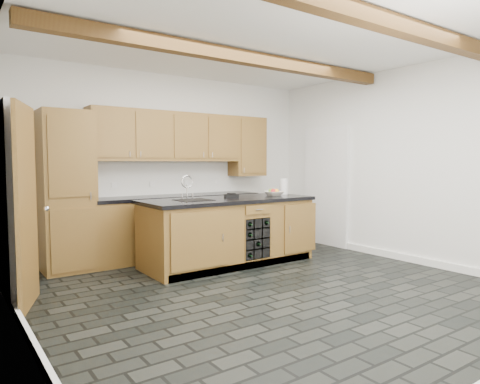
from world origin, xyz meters
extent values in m
plane|color=black|center=(0.00, 0.00, 0.00)|extent=(5.00, 5.00, 0.00)
plane|color=white|center=(0.00, 2.50, 1.40)|extent=(5.00, 0.00, 5.00)
plane|color=white|center=(-2.50, 0.00, 1.40)|extent=(0.00, 5.00, 5.00)
plane|color=white|center=(2.50, 0.00, 1.40)|extent=(0.00, 5.00, 5.00)
plane|color=white|center=(0.00, 0.00, 2.80)|extent=(5.00, 5.00, 0.00)
cube|color=#563A16|center=(0.00, -1.20, 2.70)|extent=(4.90, 0.15, 0.15)
cube|color=#563A16|center=(0.00, 0.60, 2.70)|extent=(4.90, 0.15, 0.15)
cube|color=white|center=(-2.48, 0.00, 0.05)|extent=(0.04, 5.00, 0.10)
cube|color=white|center=(2.48, 0.00, 0.05)|extent=(0.04, 5.00, 0.10)
cube|color=white|center=(-2.47, 1.30, 1.02)|extent=(0.06, 0.94, 2.04)
cube|color=olive|center=(-2.32, 0.95, 1.00)|extent=(0.31, 0.77, 2.00)
cube|color=white|center=(2.47, 1.50, 1.02)|extent=(0.06, 0.98, 2.04)
cube|color=black|center=(2.50, 1.50, 1.00)|extent=(0.02, 0.86, 1.96)
cube|color=olive|center=(-1.65, 2.20, 1.05)|extent=(0.65, 0.60, 2.10)
cube|color=olive|center=(-0.02, 2.20, 0.44)|extent=(2.60, 0.60, 0.88)
cube|color=black|center=(-0.02, 2.20, 0.91)|extent=(2.64, 0.62, 0.05)
cube|color=white|center=(-0.02, 2.49, 1.19)|extent=(2.60, 0.02, 0.52)
cube|color=olive|center=(-0.12, 2.33, 1.83)|extent=(2.40, 0.35, 0.75)
cube|color=olive|center=(1.38, 2.33, 1.70)|extent=(0.60, 0.35, 1.00)
cube|color=olive|center=(0.30, 1.30, 0.44)|extent=(2.40, 0.90, 0.88)
cube|color=black|center=(0.30, 1.30, 0.91)|extent=(2.46, 0.96, 0.05)
cube|color=olive|center=(-0.42, 0.84, 0.48)|extent=(0.80, 0.02, 0.70)
cube|color=olive|center=(1.25, 0.84, 0.48)|extent=(0.60, 0.02, 0.70)
cube|color=black|center=(0.48, 0.99, 0.40)|extent=(0.42, 0.30, 0.56)
cylinder|color=black|center=(0.34, 0.95, 0.61)|extent=(0.07, 0.26, 0.07)
cylinder|color=black|center=(0.62, 0.95, 0.61)|extent=(0.07, 0.26, 0.07)
cylinder|color=black|center=(0.48, 0.95, 0.33)|extent=(0.07, 0.26, 0.07)
cylinder|color=black|center=(0.34, 0.95, 0.19)|extent=(0.07, 0.26, 0.07)
cylinder|color=black|center=(0.34, 0.95, 0.47)|extent=(0.07, 0.26, 0.07)
cube|color=black|center=(-0.25, 1.30, 0.93)|extent=(0.45, 0.40, 0.02)
cylinder|color=silver|center=(-0.25, 1.48, 1.03)|extent=(0.02, 0.02, 0.20)
torus|color=silver|center=(-0.25, 1.48, 1.17)|extent=(0.18, 0.02, 0.18)
cylinder|color=silver|center=(-0.33, 1.48, 0.97)|extent=(0.02, 0.02, 0.08)
cylinder|color=silver|center=(-0.17, 1.48, 0.97)|extent=(0.02, 0.02, 0.08)
cube|color=black|center=(0.43, 1.41, 0.95)|extent=(0.22, 0.17, 0.04)
cylinder|color=black|center=(0.43, 1.41, 0.98)|extent=(0.13, 0.13, 0.02)
imported|color=white|center=(1.10, 1.26, 0.96)|extent=(0.31, 0.31, 0.07)
sphere|color=red|center=(1.15, 1.26, 1.00)|extent=(0.07, 0.07, 0.07)
sphere|color=#D84813|center=(1.12, 1.31, 1.00)|extent=(0.07, 0.07, 0.07)
sphere|color=olive|center=(1.06, 1.29, 1.00)|extent=(0.07, 0.07, 0.07)
sphere|color=red|center=(1.06, 1.23, 1.00)|extent=(0.07, 0.07, 0.07)
sphere|color=#FAAA1C|center=(1.12, 1.21, 1.00)|extent=(0.07, 0.07, 0.07)
cylinder|color=white|center=(1.42, 1.40, 1.05)|extent=(0.12, 0.12, 0.25)
imported|color=white|center=(-1.30, 2.18, 0.98)|extent=(0.15, 0.15, 0.10)
camera|label=1|loc=(-3.02, -3.68, 1.43)|focal=32.00mm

